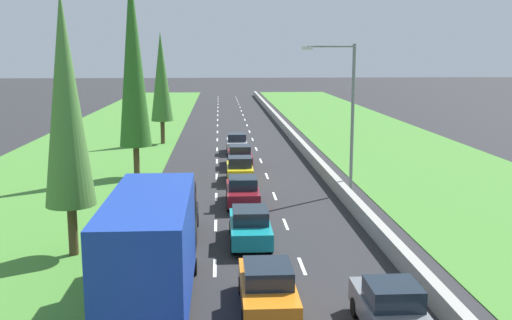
% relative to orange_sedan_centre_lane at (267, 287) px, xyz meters
% --- Properties ---
extents(ground_plane, '(300.00, 300.00, 0.00)m').
position_rel_orange_sedan_centre_lane_xyz_m(ground_plane, '(-0.03, 43.10, -0.81)').
color(ground_plane, '#28282B').
rests_on(ground_plane, ground).
extents(grass_verge_left, '(14.00, 140.00, 0.04)m').
position_rel_orange_sedan_centre_lane_xyz_m(grass_verge_left, '(-12.68, 43.10, -0.79)').
color(grass_verge_left, '#478433').
rests_on(grass_verge_left, ground).
extents(grass_verge_right, '(14.00, 140.00, 0.04)m').
position_rel_orange_sedan_centre_lane_xyz_m(grass_verge_right, '(14.32, 43.10, -0.79)').
color(grass_verge_right, '#478433').
rests_on(grass_verge_right, ground).
extents(median_barrier, '(0.44, 120.00, 0.85)m').
position_rel_orange_sedan_centre_lane_xyz_m(median_barrier, '(5.67, 43.10, -0.39)').
color(median_barrier, '#9E9B93').
rests_on(median_barrier, ground).
extents(lane_markings, '(3.64, 116.00, 0.01)m').
position_rel_orange_sedan_centre_lane_xyz_m(lane_markings, '(-0.03, 43.10, -0.81)').
color(lane_markings, white).
rests_on(lane_markings, ground).
extents(orange_sedan_centre_lane, '(1.82, 4.50, 1.64)m').
position_rel_orange_sedan_centre_lane_xyz_m(orange_sedan_centre_lane, '(0.00, 0.00, 0.00)').
color(orange_sedan_centre_lane, orange).
rests_on(orange_sedan_centre_lane, ground).
extents(teal_sedan_centre_lane, '(1.82, 4.50, 1.64)m').
position_rel_orange_sedan_centre_lane_xyz_m(teal_sedan_centre_lane, '(-0.21, 7.19, 0.00)').
color(teal_sedan_centre_lane, teal).
rests_on(teal_sedan_centre_lane, ground).
extents(maroon_sedan_centre_lane, '(1.82, 4.50, 1.64)m').
position_rel_orange_sedan_centre_lane_xyz_m(maroon_sedan_centre_lane, '(-0.28, 14.10, 0.00)').
color(maroon_sedan_centre_lane, maroon).
rests_on(maroon_sedan_centre_lane, ground).
extents(yellow_hatchback_centre_lane, '(1.74, 3.90, 1.72)m').
position_rel_orange_sedan_centre_lane_xyz_m(yellow_hatchback_centre_lane, '(-0.22, 20.36, 0.02)').
color(yellow_hatchback_centre_lane, yellow).
rests_on(yellow_hatchback_centre_lane, ground).
extents(blue_box_truck_left_lane, '(2.46, 9.40, 4.18)m').
position_rel_orange_sedan_centre_lane_xyz_m(blue_box_truck_left_lane, '(-3.69, -0.03, 1.37)').
color(blue_box_truck_left_lane, black).
rests_on(blue_box_truck_left_lane, ground).
extents(grey_hatchback_right_lane, '(1.74, 3.90, 1.72)m').
position_rel_orange_sedan_centre_lane_xyz_m(grey_hatchback_right_lane, '(3.57, -1.93, 0.02)').
color(grey_hatchback_right_lane, slate).
rests_on(grey_hatchback_right_lane, ground).
extents(maroon_sedan_centre_lane_sixth, '(1.82, 4.50, 1.64)m').
position_rel_orange_sedan_centre_lane_xyz_m(maroon_sedan_centre_lane_sixth, '(-0.03, 25.81, 0.00)').
color(maroon_sedan_centre_lane_sixth, maroon).
rests_on(maroon_sedan_centre_lane_sixth, ground).
extents(silver_hatchback_centre_lane, '(1.74, 3.90, 1.72)m').
position_rel_orange_sedan_centre_lane_xyz_m(silver_hatchback_centre_lane, '(-0.07, 32.01, 0.02)').
color(silver_hatchback_centre_lane, silver).
rests_on(silver_hatchback_centre_lane, ground).
extents(black_hatchback_left_lane, '(1.74, 3.90, 1.72)m').
position_rel_orange_sedan_centre_lane_xyz_m(black_hatchback_left_lane, '(-3.49, 8.80, 0.02)').
color(black_hatchback_left_lane, black).
rests_on(black_hatchback_left_lane, ground).
extents(poplar_tree_second, '(2.08, 2.08, 11.00)m').
position_rel_orange_sedan_centre_lane_xyz_m(poplar_tree_second, '(-7.75, 6.02, 5.74)').
color(poplar_tree_second, '#4C3823').
rests_on(poplar_tree_second, ground).
extents(poplar_tree_third, '(2.16, 2.16, 14.25)m').
position_rel_orange_sedan_centre_lane_xyz_m(poplar_tree_third, '(-7.26, 22.23, 7.36)').
color(poplar_tree_third, '#4C3823').
rests_on(poplar_tree_third, ground).
extents(poplar_tree_fourth, '(2.06, 2.06, 10.43)m').
position_rel_orange_sedan_centre_lane_xyz_m(poplar_tree_fourth, '(-6.90, 37.74, 5.45)').
color(poplar_tree_fourth, '#4C3823').
rests_on(poplar_tree_fourth, ground).
extents(street_light_mast, '(3.20, 0.28, 9.00)m').
position_rel_orange_sedan_centre_lane_xyz_m(street_light_mast, '(6.10, 16.67, 4.42)').
color(street_light_mast, gray).
rests_on(street_light_mast, ground).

